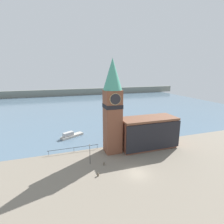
{
  "coord_description": "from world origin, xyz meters",
  "views": [
    {
      "loc": [
        -13.97,
        -26.72,
        19.21
      ],
      "look_at": [
        -2.45,
        7.84,
        10.51
      ],
      "focal_mm": 28.0,
      "sensor_mm": 36.0,
      "label": 1
    }
  ],
  "objects": [
    {
      "name": "water",
      "position": [
        0.0,
        73.38,
        -0.0
      ],
      "size": [
        160.0,
        120.0,
        0.0
      ],
      "color": "slate",
      "rests_on": "ground_plane"
    },
    {
      "name": "ground_plane",
      "position": [
        0.0,
        0.0,
        0.0
      ],
      "size": [
        160.0,
        160.0,
        0.0
      ],
      "primitive_type": "plane",
      "color": "gray"
    },
    {
      "name": "mooring_bollard_far",
      "position": [
        -7.31,
        1.54,
        0.35
      ],
      "size": [
        0.36,
        0.36,
        0.67
      ],
      "color": "brown",
      "rests_on": "ground_plane"
    },
    {
      "name": "mooring_bollard_near",
      "position": [
        -5.2,
        4.82,
        0.41
      ],
      "size": [
        0.29,
        0.29,
        0.76
      ],
      "color": "brown",
      "rests_on": "ground_plane"
    },
    {
      "name": "far_shoreline",
      "position": [
        0.0,
        113.38,
        2.5
      ],
      "size": [
        180.0,
        3.0,
        5.0
      ],
      "color": "gray",
      "rests_on": "water"
    },
    {
      "name": "pier_railing",
      "position": [
        -10.41,
        13.13,
        0.96
      ],
      "size": [
        12.19,
        0.08,
        1.09
      ],
      "color": "#232328",
      "rests_on": "ground_plane"
    },
    {
      "name": "clock_tower",
      "position": [
        -1.45,
        10.45,
        11.64
      ],
      "size": [
        4.29,
        4.29,
        21.9
      ],
      "color": "brown",
      "rests_on": "ground_plane"
    },
    {
      "name": "pier_building",
      "position": [
        7.9,
        9.97,
        3.91
      ],
      "size": [
        14.36,
        6.16,
        7.78
      ],
      "color": "brown",
      "rests_on": "ground_plane"
    },
    {
      "name": "boat_near",
      "position": [
        -10.24,
        23.02,
        0.63
      ],
      "size": [
        7.02,
        4.86,
        1.75
      ],
      "rotation": [
        0.0,
        0.0,
        0.49
      ],
      "color": "#B7B2A8",
      "rests_on": "water"
    },
    {
      "name": "lamp_post",
      "position": [
        -7.81,
        6.36,
        3.05
      ],
      "size": [
        0.32,
        0.32,
        4.44
      ],
      "color": "#2D2D33",
      "rests_on": "ground_plane"
    }
  ]
}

